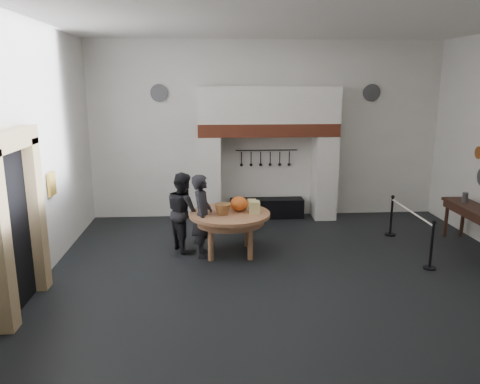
{
  "coord_description": "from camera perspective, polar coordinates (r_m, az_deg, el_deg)",
  "views": [
    {
      "loc": [
        -1.47,
        -8.01,
        3.49
      ],
      "look_at": [
        -0.88,
        0.97,
        1.35
      ],
      "focal_mm": 35.0,
      "sensor_mm": 36.0,
      "label": 1
    }
  ],
  "objects": [
    {
      "name": "floor",
      "position": [
        8.86,
        6.19,
        -9.9
      ],
      "size": [
        9.0,
        8.0,
        0.02
      ],
      "primitive_type": "cube",
      "color": "black",
      "rests_on": "ground"
    },
    {
      "name": "ceiling",
      "position": [
        8.21,
        7.03,
        20.36
      ],
      "size": [
        9.0,
        8.0,
        0.02
      ],
      "primitive_type": "cube",
      "color": "silver",
      "rests_on": "wall_back"
    },
    {
      "name": "wall_back",
      "position": [
        12.16,
        3.24,
        7.5
      ],
      "size": [
        9.0,
        0.02,
        4.5
      ],
      "primitive_type": "cube",
      "color": "silver",
      "rests_on": "floor"
    },
    {
      "name": "wall_front",
      "position": [
        4.45,
        15.71,
        -3.3
      ],
      "size": [
        9.0,
        0.02,
        4.5
      ],
      "primitive_type": "cube",
      "color": "silver",
      "rests_on": "floor"
    },
    {
      "name": "wall_left",
      "position": [
        8.65,
        -24.27,
        3.96
      ],
      "size": [
        0.02,
        8.0,
        4.5
      ],
      "primitive_type": "cube",
      "color": "silver",
      "rests_on": "floor"
    },
    {
      "name": "chimney_pier_left",
      "position": [
        11.91,
        -3.7,
        1.64
      ],
      "size": [
        0.55,
        0.7,
        2.15
      ],
      "primitive_type": "cube",
      "color": "silver",
      "rests_on": "floor"
    },
    {
      "name": "chimney_pier_right",
      "position": [
        12.26,
        10.22,
        1.8
      ],
      "size": [
        0.55,
        0.7,
        2.15
      ],
      "primitive_type": "cube",
      "color": "silver",
      "rests_on": "floor"
    },
    {
      "name": "hearth_brick_band",
      "position": [
        11.81,
        3.44,
        7.61
      ],
      "size": [
        3.5,
        0.72,
        0.32
      ],
      "primitive_type": "cube",
      "color": "#9E442B",
      "rests_on": "chimney_pier_left"
    },
    {
      "name": "chimney_hood",
      "position": [
        11.77,
        3.49,
        10.57
      ],
      "size": [
        3.5,
        0.7,
        0.9
      ],
      "primitive_type": "cube",
      "color": "silver",
      "rests_on": "hearth_brick_band"
    },
    {
      "name": "iron_range",
      "position": [
        12.26,
        3.27,
        -1.98
      ],
      "size": [
        1.9,
        0.45,
        0.5
      ],
      "primitive_type": "cube",
      "color": "black",
      "rests_on": "floor"
    },
    {
      "name": "utensil_rail",
      "position": [
        12.14,
        3.25,
        5.11
      ],
      "size": [
        1.6,
        0.02,
        0.02
      ],
      "primitive_type": "cylinder",
      "rotation": [
        0.0,
        1.57,
        0.0
      ],
      "color": "black",
      "rests_on": "wall_back"
    },
    {
      "name": "door_recess",
      "position": [
        7.95,
        -25.84,
        -4.37
      ],
      "size": [
        0.04,
        1.1,
        2.5
      ],
      "primitive_type": "cube",
      "color": "black",
      "rests_on": "floor"
    },
    {
      "name": "door_jamb_near",
      "position": [
        7.29,
        -27.24,
        -5.64
      ],
      "size": [
        0.22,
        0.3,
        2.6
      ],
      "primitive_type": "cube",
      "color": "tan",
      "rests_on": "floor"
    },
    {
      "name": "door_jamb_far",
      "position": [
        8.53,
        -23.6,
        -2.65
      ],
      "size": [
        0.22,
        0.3,
        2.6
      ],
      "primitive_type": "cube",
      "color": "tan",
      "rests_on": "floor"
    },
    {
      "name": "door_lintel",
      "position": [
        7.64,
        -26.28,
        5.7
      ],
      "size": [
        0.22,
        1.7,
        0.3
      ],
      "primitive_type": "cube",
      "color": "tan",
      "rests_on": "door_jamb_near"
    },
    {
      "name": "wall_plaque",
      "position": [
        9.49,
        -21.98,
        0.91
      ],
      "size": [
        0.05,
        0.34,
        0.44
      ],
      "primitive_type": "cube",
      "color": "gold",
      "rests_on": "wall_left"
    },
    {
      "name": "work_table",
      "position": [
        9.56,
        -1.28,
        -2.72
      ],
      "size": [
        2.07,
        2.07,
        0.07
      ],
      "primitive_type": "cylinder",
      "rotation": [
        0.0,
        0.0,
        0.3
      ],
      "color": "#AC7751",
      "rests_on": "floor"
    },
    {
      "name": "pumpkin",
      "position": [
        9.62,
        -0.12,
        -1.44
      ],
      "size": [
        0.36,
        0.36,
        0.31
      ],
      "primitive_type": "ellipsoid",
      "color": "orange",
      "rests_on": "work_table"
    },
    {
      "name": "cheese_block_big",
      "position": [
        9.5,
        1.75,
        -1.85
      ],
      "size": [
        0.22,
        0.22,
        0.24
      ],
      "primitive_type": "cube",
      "color": "#D2CB7D",
      "rests_on": "work_table"
    },
    {
      "name": "cheese_block_small",
      "position": [
        9.8,
        1.46,
        -1.5
      ],
      "size": [
        0.18,
        0.18,
        0.2
      ],
      "primitive_type": "cube",
      "color": "#D9C381",
      "rests_on": "work_table"
    },
    {
      "name": "wicker_basket",
      "position": [
        9.37,
        -2.16,
        -2.13
      ],
      "size": [
        0.4,
        0.4,
        0.22
      ],
      "primitive_type": "cone",
      "rotation": [
        3.14,
        0.0,
        0.3
      ],
      "color": "#965B37",
      "rests_on": "work_table"
    },
    {
      "name": "bread_loaf",
      "position": [
        9.87,
        -1.95,
        -1.61
      ],
      "size": [
        0.31,
        0.18,
        0.13
      ],
      "primitive_type": "ellipsoid",
      "color": "#A27539",
      "rests_on": "work_table"
    },
    {
      "name": "visitor_near",
      "position": [
        9.46,
        -4.63,
        -2.9
      ],
      "size": [
        0.47,
        0.66,
        1.69
      ],
      "primitive_type": "imported",
      "rotation": [
        0.0,
        0.0,
        1.46
      ],
      "color": "black",
      "rests_on": "floor"
    },
    {
      "name": "visitor_far",
      "position": [
        9.86,
        -6.92,
        -2.36
      ],
      "size": [
        0.92,
        1.0,
        1.66
      ],
      "primitive_type": "imported",
      "rotation": [
        0.0,
        0.0,
        2.02
      ],
      "color": "black",
      "rests_on": "floor"
    },
    {
      "name": "side_table",
      "position": [
        10.88,
        27.19,
        -2.07
      ],
      "size": [
        0.55,
        2.2,
        0.06
      ],
      "primitive_type": "cube",
      "color": "#321A12",
      "rests_on": "floor"
    },
    {
      "name": "pewter_jug",
      "position": [
        11.35,
        25.75,
        -0.6
      ],
      "size": [
        0.12,
        0.12,
        0.22
      ],
      "primitive_type": "cylinder",
      "color": "#4D4D52",
      "rests_on": "side_table"
    },
    {
      "name": "copper_pan_d",
      "position": [
        11.61,
        27.09,
        4.28
      ],
      "size": [
        0.03,
        0.28,
        0.28
      ],
      "primitive_type": "cylinder",
      "rotation": [
        0.0,
        1.57,
        0.0
      ],
      "color": "#C6662D",
      "rests_on": "wall_right"
    },
    {
      "name": "pewter_plate_back_left",
      "position": [
        12.04,
        -9.83,
        11.8
      ],
      "size": [
        0.44,
        0.03,
        0.44
      ],
      "primitive_type": "cylinder",
      "rotation": [
        1.57,
        0.0,
        0.0
      ],
      "color": "#4C4C51",
      "rests_on": "wall_back"
    },
    {
      "name": "pewter_plate_back_right",
      "position": [
        12.68,
        15.78,
        11.57
      ],
      "size": [
        0.44,
        0.03,
        0.44
      ],
      "primitive_type": "cylinder",
      "rotation": [
        1.57,
        0.0,
        0.0
      ],
      "color": "#4C4C51",
      "rests_on": "wall_back"
    },
    {
      "name": "barrier_post_near",
      "position": [
        9.59,
        22.32,
        -6.15
      ],
      "size": [
        0.05,
        0.05,
        0.9
      ],
      "primitive_type": "cylinder",
      "color": "black",
      "rests_on": "floor"
    },
    {
      "name": "barrier_post_far",
      "position": [
        11.33,
        17.97,
        -2.86
      ],
      "size": [
        0.05,
        0.05,
        0.9
      ],
      "primitive_type": "cylinder",
      "color": "black",
      "rests_on": "floor"
    },
    {
      "name": "barrier_rope",
      "position": [
        10.34,
        20.13,
        -2.26
      ],
      "size": [
        0.04,
        2.0,
        0.04
      ],
      "primitive_type": "cylinder",
      "rotation": [
        1.57,
        0.0,
        0.0
      ],
      "color": "white",
      "rests_on": "barrier_post_near"
    }
  ]
}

